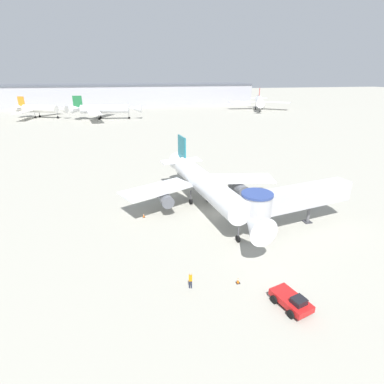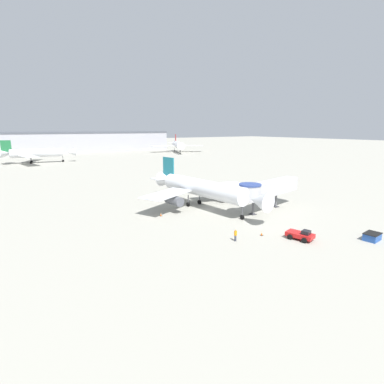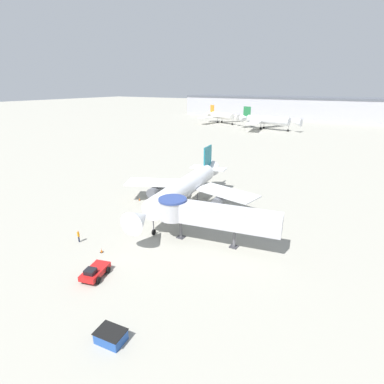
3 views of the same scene
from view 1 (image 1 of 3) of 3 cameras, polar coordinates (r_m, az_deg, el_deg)
ground_plane at (r=46.56m, az=3.64°, el=-4.12°), size 800.00×800.00×0.00m
main_airplane at (r=47.00m, az=2.41°, el=1.51°), size 26.42×30.94×9.53m
jet_bridge at (r=42.78m, az=18.14°, el=-1.21°), size 17.49×6.12×6.06m
pushback_tug_red at (r=30.72m, az=18.46°, el=-19.03°), size 3.00×4.22×1.56m
traffic_cone_near_nose at (r=32.55m, az=8.77°, el=-16.33°), size 0.39×0.39×0.66m
traffic_cone_port_wing at (r=45.76m, az=-9.17°, el=-4.45°), size 0.37×0.37×0.62m
traffic_cone_starboard_wing at (r=51.98m, az=13.16°, el=-1.43°), size 0.42×0.42×0.70m
ground_crew_marshaller at (r=31.13m, az=-0.30°, el=-16.31°), size 0.39×0.28×1.83m
background_jet_orange_tail at (r=167.12m, az=-27.12°, el=13.94°), size 26.08×28.65×9.93m
background_jet_red_tail at (r=188.03m, az=12.73°, el=16.54°), size 34.12×34.49×11.75m
background_jet_green_tail at (r=151.23m, az=-16.52°, el=14.92°), size 32.35×33.46×10.77m
terminal_building at (r=215.47m, az=-13.36°, el=17.56°), size 175.89×26.61×13.81m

